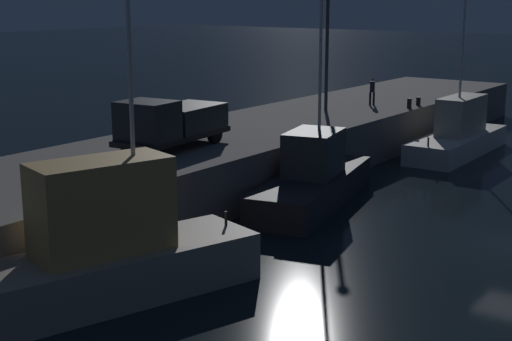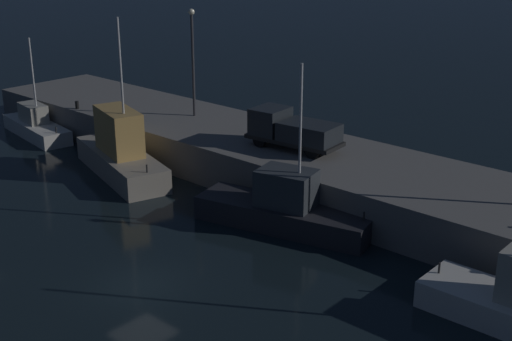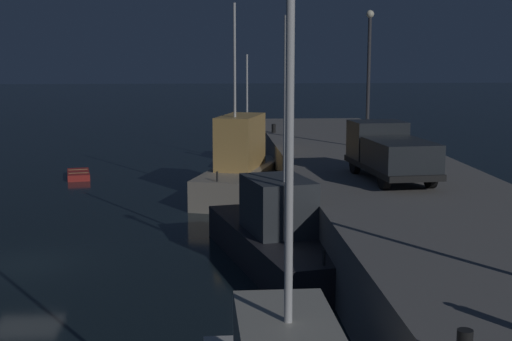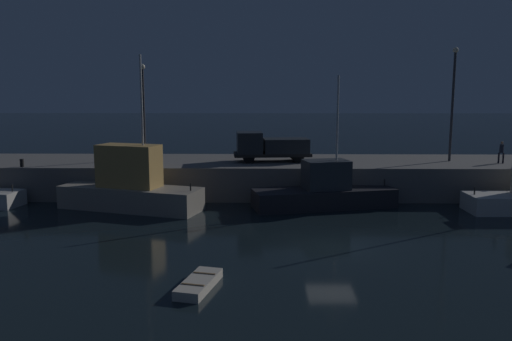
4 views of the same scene
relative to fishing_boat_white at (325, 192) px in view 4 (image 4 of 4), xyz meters
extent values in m
plane|color=black|center=(-0.71, -9.50, -1.10)|extent=(320.00, 320.00, 0.00)
cube|color=slate|center=(-0.71, 5.65, 0.17)|extent=(63.49, 8.56, 2.54)
cylinder|color=#262626|center=(9.89, -1.28, 0.36)|extent=(0.10, 0.10, 0.50)
cylinder|color=#262626|center=(-21.86, -0.26, 0.26)|extent=(0.10, 0.10, 0.50)
cube|color=#232328|center=(-0.03, -0.01, -0.44)|extent=(10.30, 5.05, 1.33)
cube|color=#33383D|center=(0.09, 0.02, 1.23)|extent=(3.44, 2.76, 2.00)
cylinder|color=silver|center=(0.81, 0.19, 5.14)|extent=(0.14, 0.14, 5.82)
cylinder|color=#262626|center=(4.40, 1.04, 0.47)|extent=(0.10, 0.10, 0.50)
cube|color=gray|center=(-13.44, -0.77, -0.31)|extent=(10.32, 5.64, 1.58)
cube|color=tan|center=(-13.45, -0.76, 1.92)|extent=(4.56, 3.07, 2.90)
cylinder|color=silver|center=(-12.37, -1.10, 6.36)|extent=(0.14, 0.14, 5.98)
cylinder|color=#262626|center=(-9.08, -2.11, 0.73)|extent=(0.10, 0.10, 0.50)
cube|color=beige|center=(-6.93, -15.12, -0.90)|extent=(1.77, 3.21, 0.40)
cube|color=olive|center=(-7.08, -15.77, -0.68)|extent=(0.97, 0.31, 0.04)
cube|color=olive|center=(-6.77, -14.46, -0.68)|extent=(0.97, 0.31, 0.04)
cylinder|color=#38383D|center=(-14.00, 6.47, 5.07)|extent=(0.20, 0.20, 7.27)
sphere|color=#F9EFCC|center=(-14.00, 6.47, 8.89)|extent=(0.44, 0.44, 0.44)
cylinder|color=#38383D|center=(10.58, 5.63, 5.68)|extent=(0.20, 0.20, 8.50)
sphere|color=#F9EFCC|center=(10.58, 5.63, 10.11)|extent=(0.44, 0.44, 0.44)
cylinder|color=black|center=(-5.42, 4.02, 1.89)|extent=(0.92, 0.37, 0.90)
cylinder|color=black|center=(-5.61, 5.94, 1.89)|extent=(0.92, 0.37, 0.90)
cylinder|color=black|center=(-1.58, 4.39, 1.89)|extent=(0.92, 0.37, 0.90)
cylinder|color=black|center=(-1.77, 6.32, 1.89)|extent=(0.92, 0.37, 0.90)
cube|color=black|center=(-3.59, 5.17, 2.01)|extent=(6.23, 2.88, 0.25)
cube|color=#23282D|center=(-5.39, 4.99, 2.96)|extent=(2.15, 2.48, 1.65)
cube|color=#23282D|center=(-2.51, 5.27, 2.69)|extent=(3.71, 2.63, 1.12)
cylinder|color=black|center=(13.94, 4.42, 1.84)|extent=(0.13, 0.13, 0.81)
cylinder|color=black|center=(14.24, 4.32, 1.84)|extent=(0.13, 0.13, 0.81)
cylinder|color=#1E2333|center=(14.09, 4.37, 2.58)|extent=(0.39, 0.39, 0.67)
sphere|color=#8C664C|center=(14.09, 4.37, 3.04)|extent=(0.20, 0.20, 0.20)
cylinder|color=black|center=(-22.08, 1.88, 1.73)|extent=(0.28, 0.28, 0.59)
camera|label=1|loc=(-28.82, -17.62, 8.18)|focal=53.68mm
camera|label=2|loc=(22.04, -26.78, 14.53)|focal=48.38mm
camera|label=3|loc=(25.60, -2.50, 6.77)|focal=49.89mm
camera|label=4|loc=(-4.24, -35.48, 7.03)|focal=36.25mm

